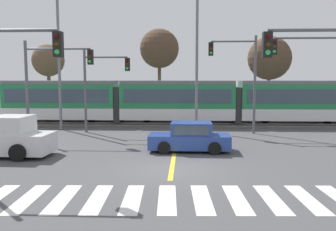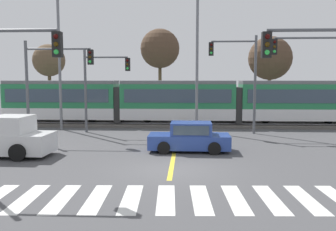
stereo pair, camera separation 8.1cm
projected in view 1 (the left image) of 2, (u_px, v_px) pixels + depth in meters
The scene contains 26 objects.
ground_plane at pixel (172, 170), 14.76m from camera, with size 200.00×200.00×0.00m, color #474749.
track_bed at pixel (179, 124), 28.87m from camera, with size 120.00×4.00×0.18m, color #56514C.
rail_near at pixel (179, 123), 28.14m from camera, with size 120.00×0.08×0.10m, color #939399.
rail_far at pixel (179, 121), 29.57m from camera, with size 120.00×0.08×0.10m, color #939399.
light_rail_tram at pixel (177, 100), 28.67m from camera, with size 28.00×2.64×3.43m.
crosswalk_stripe_1 at pixel (28, 199), 11.21m from camera, with size 0.56×2.80×0.01m, color silver.
crosswalk_stripe_2 at pixel (63, 199), 11.21m from camera, with size 0.56×2.80×0.01m, color silver.
crosswalk_stripe_3 at pixel (98, 199), 11.20m from camera, with size 0.56×2.80×0.01m, color silver.
crosswalk_stripe_4 at pixel (132, 199), 11.20m from camera, with size 0.56×2.80×0.01m, color silver.
crosswalk_stripe_5 at pixel (167, 199), 11.20m from camera, with size 0.56×2.80×0.01m, color silver.
crosswalk_stripe_6 at pixel (202, 199), 11.19m from camera, with size 0.56×2.80×0.01m, color silver.
crosswalk_stripe_7 at pixel (237, 199), 11.19m from camera, with size 0.56×2.80×0.01m, color silver.
crosswalk_stripe_8 at pixel (272, 199), 11.18m from camera, with size 0.56×2.80×0.01m, color silver.
crosswalk_stripe_9 at pixel (307, 199), 11.18m from camera, with size 0.56×2.80×0.01m, color silver.
lane_centre_line at pixel (175, 146), 20.04m from camera, with size 0.20×13.81×0.01m, color gold.
sedan_crossing at pixel (190, 138), 18.50m from camera, with size 4.21×1.95×1.52m.
traffic_light_near_right at pixel (331, 75), 12.44m from camera, with size 3.75×0.38×5.94m.
traffic_light_mid_right at pixel (319, 68), 20.61m from camera, with size 4.25×0.38×6.67m.
traffic_light_far_right at pixel (240, 70), 24.08m from camera, with size 3.25×0.38×6.65m.
traffic_light_mid_left at pixel (49, 75), 21.65m from camera, with size 4.25×0.38×6.06m.
traffic_light_far_left at pixel (100, 79), 24.67m from camera, with size 3.25×0.38×5.78m.
street_lamp_west at pixel (62, 54), 25.83m from camera, with size 2.45×0.28×9.81m.
street_lamp_centre at pixel (200, 55), 25.22m from camera, with size 2.29×0.28×9.69m.
bare_tree_far_west at pixel (48, 61), 33.85m from camera, with size 3.05×3.05×7.02m.
bare_tree_west at pixel (159, 49), 34.11m from camera, with size 3.76×3.76×8.52m.
bare_tree_east at pixel (269, 58), 33.41m from camera, with size 4.08×4.08×7.71m.
Camera 1 is at (0.57, -14.44, 3.78)m, focal length 38.00 mm.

